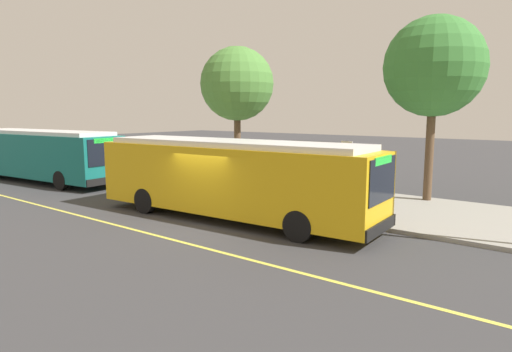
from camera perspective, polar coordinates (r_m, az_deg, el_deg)
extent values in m
plane|color=#38383A|center=(16.26, -6.34, -6.01)|extent=(120.00, 120.00, 0.00)
cube|color=gray|center=(20.85, 5.24, -2.63)|extent=(44.00, 6.40, 0.15)
cube|color=#E0D64C|center=(14.82, -12.33, -7.55)|extent=(36.00, 0.14, 0.01)
cube|color=gold|center=(16.47, -3.24, -0.29)|extent=(11.50, 3.17, 2.40)
cube|color=silver|center=(16.33, -3.28, 4.23)|extent=(10.58, 2.86, 0.20)
cube|color=black|center=(13.69, 15.92, -0.49)|extent=(0.16, 2.17, 1.34)
cube|color=black|center=(17.46, -0.64, 1.16)|extent=(10.00, 0.59, 1.06)
cube|color=black|center=(17.66, -0.63, -2.93)|extent=(10.79, 0.62, 0.28)
cube|color=#26D83F|center=(13.61, 16.04, 1.95)|extent=(0.11, 1.40, 0.24)
cube|color=black|center=(13.97, 15.75, -6.40)|extent=(0.22, 2.50, 0.36)
cylinder|color=black|center=(15.81, 9.59, -4.62)|extent=(1.01, 0.33, 1.00)
cylinder|color=black|center=(13.81, 5.47, -6.42)|extent=(1.01, 0.33, 1.00)
cylinder|color=black|center=(19.71, -8.98, -2.07)|extent=(1.01, 0.33, 1.00)
cylinder|color=black|center=(18.15, -14.03, -3.10)|extent=(1.01, 0.33, 1.00)
cube|color=#146B66|center=(28.40, -25.87, 2.46)|extent=(11.58, 3.55, 2.40)
cube|color=silver|center=(28.32, -26.03, 5.08)|extent=(10.64, 3.21, 0.20)
cube|color=black|center=(23.68, -18.69, 2.93)|extent=(0.23, 2.16, 1.34)
cube|color=black|center=(29.06, -23.73, 3.27)|extent=(9.99, 0.93, 1.06)
cube|color=silver|center=(29.18, -23.59, 0.80)|extent=(10.79, 0.99, 0.28)
cube|color=#26D83F|center=(23.63, -18.75, 4.34)|extent=(0.15, 1.40, 0.24)
cube|color=black|center=(23.83, -18.51, -0.55)|extent=(0.30, 2.50, 0.36)
cylinder|color=black|center=(26.26, -19.54, 0.10)|extent=(1.02, 0.37, 1.00)
cylinder|color=black|center=(24.93, -23.74, -0.53)|extent=(1.02, 0.37, 1.00)
cylinder|color=black|center=(32.01, -27.19, 1.04)|extent=(1.02, 0.37, 1.00)
cylinder|color=#333338|center=(20.35, 10.97, 0.62)|extent=(0.10, 0.10, 2.40)
cylinder|color=#333338|center=(19.21, 9.21, 0.23)|extent=(0.10, 0.10, 2.40)
cylinder|color=#333338|center=(21.64, 4.83, 1.19)|extent=(0.10, 0.10, 2.40)
cylinder|color=#333338|center=(20.57, 2.85, 0.84)|extent=(0.10, 0.10, 2.40)
cube|color=#333338|center=(20.28, 6.95, 4.21)|extent=(2.90, 1.60, 0.08)
cube|color=#4C606B|center=(20.96, 7.80, 0.91)|extent=(2.47, 0.04, 2.16)
cube|color=navy|center=(21.10, 3.86, 0.89)|extent=(0.06, 1.11, 1.82)
cube|color=brown|center=(20.66, 6.59, -1.27)|extent=(1.60, 0.44, 0.06)
cube|color=brown|center=(20.82, 6.94, -0.42)|extent=(1.60, 0.05, 0.44)
cube|color=#333338|center=(21.07, 4.91, -1.68)|extent=(0.08, 0.40, 0.45)
cube|color=#333338|center=(20.34, 8.31, -2.10)|extent=(0.08, 0.40, 0.45)
cylinder|color=#333338|center=(16.68, 11.49, -0.34)|extent=(0.07, 0.07, 2.80)
cube|color=white|center=(16.54, 11.57, 3.43)|extent=(0.44, 0.03, 0.56)
cube|color=red|center=(16.52, 11.55, 3.43)|extent=(0.40, 0.01, 0.16)
cylinder|color=#282D47|center=(18.27, 10.28, -2.67)|extent=(0.14, 0.14, 0.85)
cylinder|color=#282D47|center=(18.12, 10.01, -2.75)|extent=(0.14, 0.14, 0.85)
cube|color=red|center=(18.07, 10.21, -0.42)|extent=(0.24, 0.40, 0.62)
sphere|color=tan|center=(18.02, 10.24, 0.90)|extent=(0.22, 0.22, 0.22)
cylinder|color=brown|center=(20.73, 21.35, 2.78)|extent=(0.36, 0.36, 4.15)
sphere|color=#387A33|center=(20.75, 21.88, 12.90)|extent=(4.23, 4.23, 4.23)
cylinder|color=brown|center=(24.29, -2.39, 3.70)|extent=(0.36, 0.36, 3.86)
sphere|color=#4C8438|center=(24.26, -2.44, 11.73)|extent=(3.93, 3.93, 3.93)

